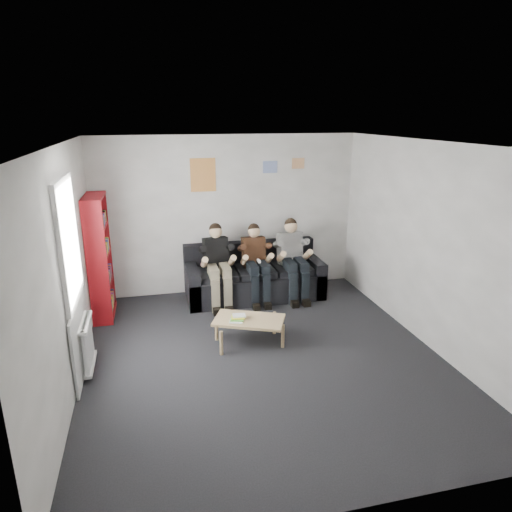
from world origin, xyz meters
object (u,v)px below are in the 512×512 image
(bookshelf, at_px, (100,257))
(person_left, at_px, (218,265))
(person_middle, at_px, (256,263))
(person_right, at_px, (293,259))
(sofa, at_px, (254,278))
(coffee_table, at_px, (249,322))

(bookshelf, height_order, person_left, bookshelf)
(person_middle, bearing_deg, person_right, -2.16)
(sofa, bearing_deg, person_right, -17.75)
(coffee_table, xyz_separation_m, person_right, (1.10, 1.47, 0.35))
(coffee_table, relative_size, person_left, 0.70)
(person_left, bearing_deg, person_right, -7.44)
(bookshelf, xyz_separation_m, person_left, (1.80, 0.02, -0.27))
(person_left, bearing_deg, coffee_table, -90.30)
(sofa, relative_size, person_right, 1.71)
(sofa, relative_size, coffee_table, 2.48)
(sofa, distance_m, person_left, 0.76)
(person_middle, distance_m, person_right, 0.64)
(sofa, distance_m, person_middle, 0.39)
(bookshelf, relative_size, person_right, 1.40)
(bookshelf, bearing_deg, person_middle, 1.42)
(person_middle, height_order, person_right, person_right)
(person_left, bearing_deg, sofa, 10.28)
(sofa, height_order, person_right, person_right)
(bookshelf, relative_size, person_left, 1.42)
(sofa, xyz_separation_m, coffee_table, (-0.46, -1.68, 0.01))
(person_middle, bearing_deg, coffee_table, -109.09)
(person_right, bearing_deg, person_middle, 172.90)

